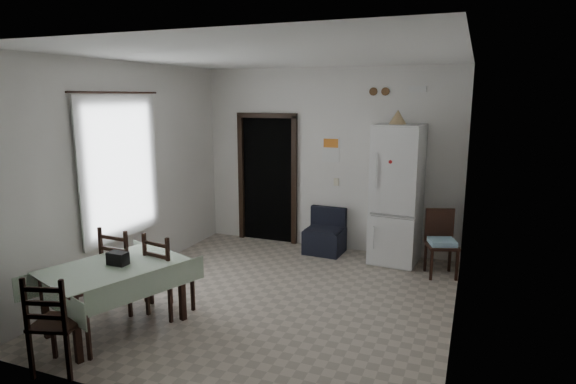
# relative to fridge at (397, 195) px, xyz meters

# --- Properties ---
(ground) EXTENTS (4.50, 4.50, 0.00)m
(ground) POSITION_rel_fridge_xyz_m (-1.16, -1.93, -1.03)
(ground) COLOR #A79A89
(ground) RESTS_ON ground
(ceiling) EXTENTS (4.20, 4.50, 0.02)m
(ceiling) POSITION_rel_fridge_xyz_m (-1.16, -1.93, 1.87)
(ceiling) COLOR white
(ceiling) RESTS_ON ground
(wall_back) EXTENTS (4.20, 0.02, 2.90)m
(wall_back) POSITION_rel_fridge_xyz_m (-1.16, 0.32, 0.42)
(wall_back) COLOR silver
(wall_back) RESTS_ON ground
(wall_front) EXTENTS (4.20, 0.02, 2.90)m
(wall_front) POSITION_rel_fridge_xyz_m (-1.16, -4.18, 0.42)
(wall_front) COLOR silver
(wall_front) RESTS_ON ground
(wall_left) EXTENTS (0.02, 4.50, 2.90)m
(wall_left) POSITION_rel_fridge_xyz_m (-3.26, -1.93, 0.42)
(wall_left) COLOR silver
(wall_left) RESTS_ON ground
(wall_right) EXTENTS (0.02, 4.50, 2.90)m
(wall_right) POSITION_rel_fridge_xyz_m (0.94, -1.93, 0.42)
(wall_right) COLOR silver
(wall_right) RESTS_ON ground
(doorway) EXTENTS (1.06, 0.52, 2.22)m
(doorway) POSITION_rel_fridge_xyz_m (-2.21, 0.52, 0.03)
(doorway) COLOR black
(doorway) RESTS_ON ground
(window_recess) EXTENTS (0.10, 1.20, 1.60)m
(window_recess) POSITION_rel_fridge_xyz_m (-3.31, -2.13, 0.52)
(window_recess) COLOR silver
(window_recess) RESTS_ON ground
(curtain) EXTENTS (0.02, 1.45, 1.85)m
(curtain) POSITION_rel_fridge_xyz_m (-3.20, -2.13, 0.52)
(curtain) COLOR silver
(curtain) RESTS_ON ground
(curtain_rod) EXTENTS (0.02, 1.60, 0.02)m
(curtain_rod) POSITION_rel_fridge_xyz_m (-3.19, -2.13, 1.47)
(curtain_rod) COLOR black
(curtain_rod) RESTS_ON ground
(calendar) EXTENTS (0.28, 0.02, 0.40)m
(calendar) POSITION_rel_fridge_xyz_m (-1.11, 0.31, 0.59)
(calendar) COLOR white
(calendar) RESTS_ON ground
(calendar_image) EXTENTS (0.24, 0.01, 0.14)m
(calendar_image) POSITION_rel_fridge_xyz_m (-1.11, 0.30, 0.69)
(calendar_image) COLOR orange
(calendar_image) RESTS_ON ground
(light_switch) EXTENTS (0.08, 0.02, 0.12)m
(light_switch) POSITION_rel_fridge_xyz_m (-1.01, 0.31, 0.07)
(light_switch) COLOR beige
(light_switch) RESTS_ON ground
(vent_left) EXTENTS (0.12, 0.03, 0.12)m
(vent_left) POSITION_rel_fridge_xyz_m (-0.46, 0.31, 1.49)
(vent_left) COLOR brown
(vent_left) RESTS_ON ground
(vent_right) EXTENTS (0.12, 0.03, 0.12)m
(vent_right) POSITION_rel_fridge_xyz_m (-0.28, 0.31, 1.49)
(vent_right) COLOR brown
(vent_right) RESTS_ON ground
(emergency_light) EXTENTS (0.25, 0.07, 0.09)m
(emergency_light) POSITION_rel_fridge_xyz_m (0.19, 0.28, 1.52)
(emergency_light) COLOR white
(emergency_light) RESTS_ON ground
(fridge) EXTENTS (0.73, 0.73, 2.06)m
(fridge) POSITION_rel_fridge_xyz_m (0.00, 0.00, 0.00)
(fridge) COLOR silver
(fridge) RESTS_ON ground
(tan_cone) EXTENTS (0.28, 0.28, 0.20)m
(tan_cone) POSITION_rel_fridge_xyz_m (-0.04, -0.01, 1.13)
(tan_cone) COLOR tan
(tan_cone) RESTS_ON fridge
(navy_seat) EXTENTS (0.61, 0.59, 0.70)m
(navy_seat) POSITION_rel_fridge_xyz_m (-1.10, 0.00, -0.68)
(navy_seat) COLOR black
(navy_seat) RESTS_ON ground
(corner_chair) EXTENTS (0.51, 0.51, 0.92)m
(corner_chair) POSITION_rel_fridge_xyz_m (0.69, -0.37, -0.57)
(corner_chair) COLOR black
(corner_chair) RESTS_ON ground
(dining_table) EXTENTS (1.32, 1.60, 0.71)m
(dining_table) POSITION_rel_fridge_xyz_m (-2.42, -3.25, -0.67)
(dining_table) COLOR #AFC6A9
(dining_table) RESTS_ON ground
(black_bag) EXTENTS (0.21, 0.13, 0.14)m
(black_bag) POSITION_rel_fridge_xyz_m (-2.39, -3.21, -0.25)
(black_bag) COLOR black
(black_bag) RESTS_ON dining_table
(dining_chair_far_left) EXTENTS (0.45, 0.45, 1.01)m
(dining_chair_far_left) POSITION_rel_fridge_xyz_m (-2.65, -2.78, -0.53)
(dining_chair_far_left) COLOR black
(dining_chair_far_left) RESTS_ON ground
(dining_chair_far_right) EXTENTS (0.48, 0.48, 0.97)m
(dining_chair_far_right) POSITION_rel_fridge_xyz_m (-2.11, -2.72, -0.54)
(dining_chair_far_right) COLOR black
(dining_chair_far_right) RESTS_ON ground
(dining_chair_near_head) EXTENTS (0.50, 0.50, 0.94)m
(dining_chair_near_head) POSITION_rel_fridge_xyz_m (-2.35, -4.07, -0.56)
(dining_chair_near_head) COLOR black
(dining_chair_near_head) RESTS_ON ground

